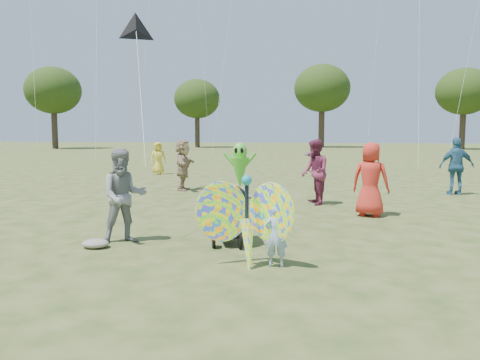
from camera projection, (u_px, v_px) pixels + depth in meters
name	position (u px, v px, depth m)	size (l,w,h in m)	color
ground	(238.00, 254.00, 7.92)	(160.00, 160.00, 0.00)	#51592B
child_girl	(276.00, 236.00, 7.12)	(0.35, 0.23, 0.97)	#92ADCF
adult_man	(124.00, 196.00, 8.62)	(0.85, 0.66, 1.75)	gray
grey_bag	(95.00, 244.00, 8.32)	(0.48, 0.40, 0.15)	gray
crowd_a	(371.00, 179.00, 11.35)	(0.89, 0.58, 1.81)	red
crowd_c	(457.00, 166.00, 15.24)	(1.10, 0.46, 1.88)	#2F6283
crowd_d	(183.00, 165.00, 16.44)	(1.66, 0.53, 1.79)	tan
crowd_e	(315.00, 172.00, 13.18)	(0.90, 0.70, 1.85)	maroon
crowd_g	(158.00, 158.00, 22.65)	(0.76, 0.50, 1.56)	yellow
crowd_j	(314.00, 156.00, 24.28)	(1.52, 0.48, 1.64)	#AA6195
jogging_stroller	(231.00, 210.00, 8.61)	(0.69, 1.12, 1.09)	black
butterfly_kite	(247.00, 223.00, 7.12)	(1.74, 0.75, 1.61)	#EB2553
delta_kite_rig	(136.00, 31.00, 9.79)	(1.13, 1.72, 3.19)	black
alien_kite	(240.00, 168.00, 14.20)	(1.12, 0.69, 1.74)	#4CC42E
tree_line	(339.00, 87.00, 50.81)	(91.78, 33.60, 10.79)	#3A2D21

